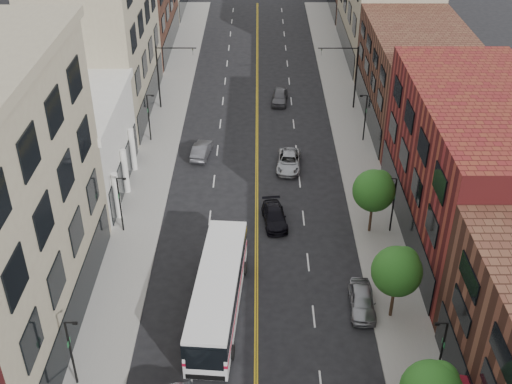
{
  "coord_description": "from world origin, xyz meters",
  "views": [
    {
      "loc": [
        0.08,
        -18.98,
        31.19
      ],
      "look_at": [
        -0.04,
        22.26,
        5.0
      ],
      "focal_mm": 45.0,
      "sensor_mm": 36.0,
      "label": 1
    }
  ],
  "objects_px": {
    "car_parked_far": "(362,301)",
    "car_lane_c": "(280,97)",
    "car_lane_behind": "(201,150)",
    "car_lane_a": "(274,216)",
    "city_bus": "(218,291)",
    "car_lane_b": "(289,161)"
  },
  "relations": [
    {
      "from": "car_parked_far",
      "to": "car_lane_c",
      "type": "xyz_separation_m",
      "value": [
        -4.77,
        34.84,
        -0.02
      ]
    },
    {
      "from": "car_lane_behind",
      "to": "car_lane_a",
      "type": "distance_m",
      "value": 13.49
    },
    {
      "from": "city_bus",
      "to": "car_lane_b",
      "type": "relative_size",
      "value": 2.65
    },
    {
      "from": "car_parked_far",
      "to": "car_lane_b",
      "type": "distance_m",
      "value": 20.23
    },
    {
      "from": "car_parked_far",
      "to": "car_lane_behind",
      "type": "distance_m",
      "value": 25.51
    },
    {
      "from": "car_parked_far",
      "to": "car_lane_a",
      "type": "bearing_deg",
      "value": 121.66
    },
    {
      "from": "car_lane_b",
      "to": "car_lane_c",
      "type": "distance_m",
      "value": 15.09
    },
    {
      "from": "car_lane_a",
      "to": "car_lane_c",
      "type": "distance_m",
      "value": 24.38
    },
    {
      "from": "car_lane_a",
      "to": "car_parked_far",
      "type": "bearing_deg",
      "value": -67.88
    },
    {
      "from": "city_bus",
      "to": "car_lane_behind",
      "type": "height_order",
      "value": "city_bus"
    },
    {
      "from": "car_lane_c",
      "to": "city_bus",
      "type": "bearing_deg",
      "value": -92.39
    },
    {
      "from": "car_lane_c",
      "to": "car_lane_a",
      "type": "bearing_deg",
      "value": -86.55
    },
    {
      "from": "city_bus",
      "to": "car_lane_behind",
      "type": "xyz_separation_m",
      "value": [
        -2.88,
        22.34,
        -1.22
      ]
    },
    {
      "from": "car_lane_a",
      "to": "car_lane_c",
      "type": "height_order",
      "value": "car_lane_c"
    },
    {
      "from": "car_parked_far",
      "to": "car_lane_a",
      "type": "relative_size",
      "value": 0.97
    },
    {
      "from": "city_bus",
      "to": "car_lane_a",
      "type": "relative_size",
      "value": 2.88
    },
    {
      "from": "car_lane_behind",
      "to": "car_lane_c",
      "type": "relative_size",
      "value": 0.98
    },
    {
      "from": "car_lane_b",
      "to": "car_lane_behind",
      "type": "bearing_deg",
      "value": 170.34
    },
    {
      "from": "city_bus",
      "to": "car_parked_far",
      "type": "height_order",
      "value": "city_bus"
    },
    {
      "from": "car_parked_far",
      "to": "car_lane_c",
      "type": "distance_m",
      "value": 35.17
    },
    {
      "from": "car_lane_behind",
      "to": "car_lane_c",
      "type": "xyz_separation_m",
      "value": [
        8.13,
        12.83,
        0.04
      ]
    },
    {
      "from": "car_parked_far",
      "to": "car_lane_behind",
      "type": "xyz_separation_m",
      "value": [
        -12.9,
        22.01,
        -0.05
      ]
    }
  ]
}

